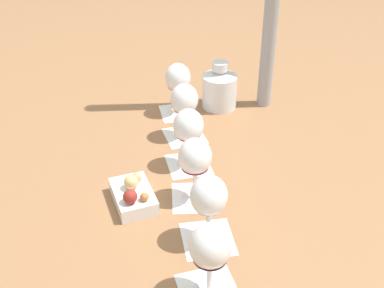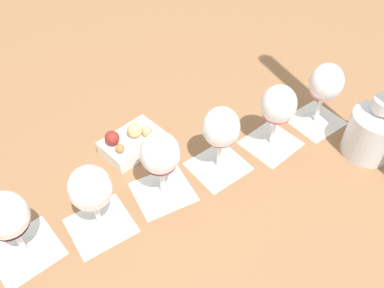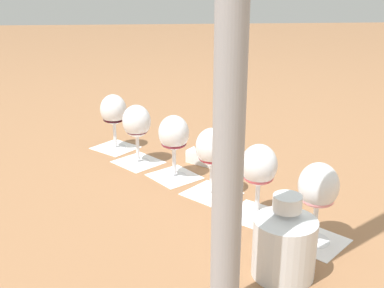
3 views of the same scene
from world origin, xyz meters
The scene contains 15 objects.
ground_plane centered at (0.00, 0.00, 0.00)m, with size 8.00×8.00×0.00m, color #936642.
tasting_card_0 centered at (-0.22, 0.29, 0.00)m, with size 0.16×0.16×0.00m.
tasting_card_1 centered at (-0.13, 0.18, 0.00)m, with size 0.16×0.16×0.00m.
tasting_card_2 centered at (-0.05, 0.06, 0.00)m, with size 0.16×0.16×0.00m.
tasting_card_3 centered at (0.04, -0.05, 0.00)m, with size 0.16×0.16×0.00m.
tasting_card_4 centered at (0.14, -0.16, 0.00)m, with size 0.16×0.16×0.00m.
tasting_card_5 centered at (0.21, -0.29, 0.00)m, with size 0.16×0.16×0.00m.
wine_glass_0 centered at (-0.22, 0.29, 0.11)m, with size 0.08×0.08×0.17m.
wine_glass_1 centered at (-0.13, 0.18, 0.11)m, with size 0.08×0.08×0.17m.
wine_glass_2 centered at (-0.05, 0.06, 0.11)m, with size 0.08×0.08×0.17m.
wine_glass_3 centered at (0.04, -0.05, 0.11)m, with size 0.08×0.08×0.17m.
wine_glass_4 centered at (0.14, -0.16, 0.11)m, with size 0.08×0.08×0.17m.
wine_glass_5 centered at (0.21, -0.29, 0.11)m, with size 0.08×0.08×0.17m.
ceramic_vase centered at (-0.13, 0.39, 0.07)m, with size 0.11×0.11×0.15m.
snack_dish centered at (-0.08, -0.15, 0.02)m, with size 0.16×0.16×0.07m.
Camera 2 is at (0.56, 0.07, 0.69)m, focal length 38.00 mm.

